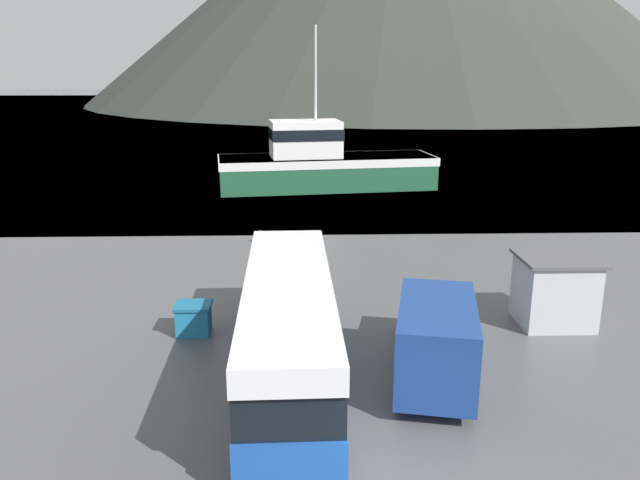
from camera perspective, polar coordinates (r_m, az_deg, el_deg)
The scene contains 8 objects.
water_surface at distance 153.51m, azimuth -0.90°, elevation 12.20°, with size 240.00×240.00×0.00m, color #3D5160.
tour_bus at distance 18.29m, azimuth -2.89°, elevation -7.64°, with size 2.70×11.05×3.13m.
delivery_van at distance 18.81m, azimuth 10.56°, elevation -8.64°, with size 3.35×6.50×2.55m.
fishing_boat at distance 47.69m, azimuth 0.20°, elevation 7.05°, with size 16.81×7.14×11.87m.
storage_bin at distance 22.19m, azimuth -11.48°, elevation -7.04°, with size 1.23×1.06×1.09m.
dock_kiosk at distance 23.85m, azimuth 20.67°, elevation -4.32°, with size 2.71×2.38×2.52m.
small_boat at distance 52.96m, azimuth -0.09°, elevation 6.31°, with size 6.54×5.70×0.91m.
mooring_bollard at distance 32.90m, azimuth -5.48°, elevation 0.34°, with size 0.33×0.33×0.69m.
Camera 1 is at (-2.25, -11.03, 8.97)m, focal length 35.00 mm.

